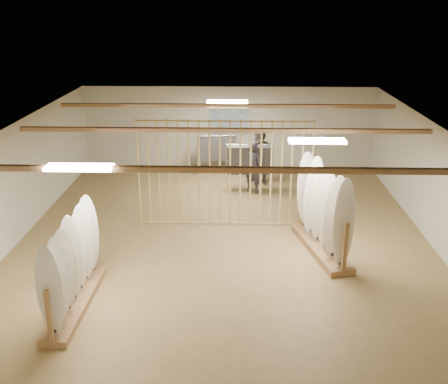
{
  "coord_description": "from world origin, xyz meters",
  "views": [
    {
      "loc": [
        0.32,
        -11.82,
        5.53
      ],
      "look_at": [
        0.0,
        0.0,
        1.2
      ],
      "focal_mm": 42.0,
      "sensor_mm": 36.0,
      "label": 1
    }
  ],
  "objects_px": {
    "rack_right": "(323,223)",
    "clothing_rack_a": "(217,149)",
    "rack_left": "(73,277)",
    "shopper_b": "(260,153)",
    "clothing_rack_b": "(249,160)",
    "shopper_a": "(253,163)"
  },
  "relations": [
    {
      "from": "clothing_rack_a",
      "to": "shopper_b",
      "type": "relative_size",
      "value": 0.67
    },
    {
      "from": "rack_right",
      "to": "clothing_rack_b",
      "type": "bearing_deg",
      "value": 97.88
    },
    {
      "from": "rack_left",
      "to": "clothing_rack_a",
      "type": "bearing_deg",
      "value": 74.72
    },
    {
      "from": "clothing_rack_b",
      "to": "shopper_b",
      "type": "relative_size",
      "value": 0.74
    },
    {
      "from": "shopper_a",
      "to": "clothing_rack_a",
      "type": "bearing_deg",
      "value": -24.03
    },
    {
      "from": "rack_right",
      "to": "clothing_rack_a",
      "type": "distance_m",
      "value": 6.33
    },
    {
      "from": "rack_left",
      "to": "clothing_rack_b",
      "type": "bearing_deg",
      "value": 63.6
    },
    {
      "from": "rack_right",
      "to": "rack_left",
      "type": "bearing_deg",
      "value": -166.96
    },
    {
      "from": "clothing_rack_a",
      "to": "clothing_rack_b",
      "type": "xyz_separation_m",
      "value": [
        1.05,
        -1.57,
        0.09
      ]
    },
    {
      "from": "clothing_rack_a",
      "to": "shopper_a",
      "type": "height_order",
      "value": "shopper_a"
    },
    {
      "from": "clothing_rack_a",
      "to": "rack_right",
      "type": "bearing_deg",
      "value": -72.18
    },
    {
      "from": "rack_right",
      "to": "shopper_b",
      "type": "bearing_deg",
      "value": 91.41
    },
    {
      "from": "clothing_rack_b",
      "to": "shopper_b",
      "type": "distance_m",
      "value": 0.71
    },
    {
      "from": "clothing_rack_a",
      "to": "shopper_a",
      "type": "relative_size",
      "value": 0.75
    },
    {
      "from": "clothing_rack_a",
      "to": "shopper_b",
      "type": "bearing_deg",
      "value": -41.24
    },
    {
      "from": "rack_left",
      "to": "rack_right",
      "type": "xyz_separation_m",
      "value": [
        5.06,
        2.51,
        0.08
      ]
    },
    {
      "from": "rack_left",
      "to": "clothing_rack_b",
      "type": "relative_size",
      "value": 1.75
    },
    {
      "from": "shopper_a",
      "to": "clothing_rack_b",
      "type": "bearing_deg",
      "value": -22.17
    },
    {
      "from": "clothing_rack_b",
      "to": "shopper_b",
      "type": "bearing_deg",
      "value": 58.88
    },
    {
      "from": "clothing_rack_b",
      "to": "shopper_a",
      "type": "relative_size",
      "value": 0.82
    },
    {
      "from": "rack_right",
      "to": "shopper_b",
      "type": "xyz_separation_m",
      "value": [
        -1.26,
        4.78,
        0.31
      ]
    },
    {
      "from": "clothing_rack_b",
      "to": "rack_left",
      "type": "bearing_deg",
      "value": -118.16
    }
  ]
}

